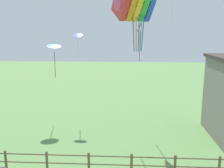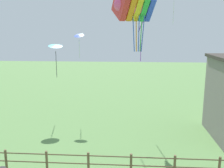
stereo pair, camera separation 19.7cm
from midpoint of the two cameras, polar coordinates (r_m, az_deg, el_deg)
The scene contains 6 objects.
wooden_fence at distance 14.70m, azimuth -0.16°, elevation -17.45°, with size 17.02×0.14×1.27m.
kite_rainbow_parafoil at distance 15.50m, azimuth 5.29°, elevation 17.52°, with size 3.06×2.81×3.69m.
kite_blue_delta at distance 24.98m, azimuth -7.32°, elevation 10.82°, with size 1.16×1.13×2.45m.
kite_cyan_delta at distance 24.46m, azimuth -12.57°, elevation 8.43°, with size 1.76×1.75×3.26m.
kite_red_diamond at distance 19.35m, azimuth 5.22°, elevation 18.12°, with size 0.91×0.78×2.23m.
kite_purple_streamer at distance 22.11m, azimuth 6.94°, elevation 12.03°, with size 0.57×0.89×3.64m.
Camera 2 is at (1.01, -6.64, 7.92)m, focal length 40.00 mm.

